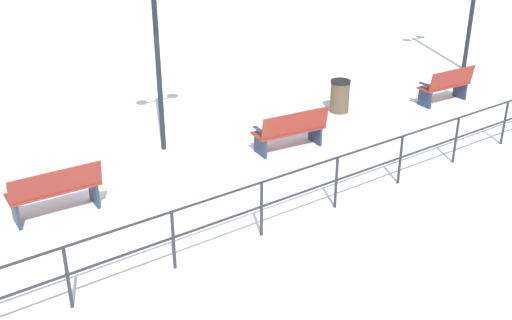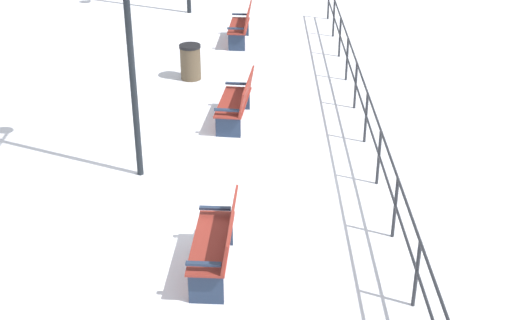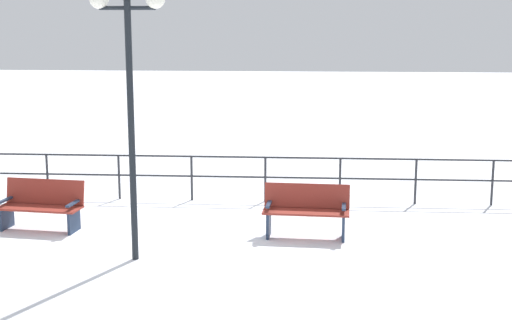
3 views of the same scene
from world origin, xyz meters
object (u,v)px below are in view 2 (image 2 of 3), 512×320
(bench_second, at_px, (238,101))
(bench_third, at_px, (217,242))
(bench_nearest, at_px, (242,25))
(trash_bin, at_px, (190,62))

(bench_second, relative_size, bench_third, 1.02)
(bench_nearest, height_order, trash_bin, bench_nearest)
(bench_third, height_order, trash_bin, bench_third)
(trash_bin, bearing_deg, bench_nearest, -113.19)
(trash_bin, bearing_deg, bench_second, 115.06)
(bench_third, bearing_deg, bench_nearest, -87.57)
(bench_nearest, relative_size, bench_second, 0.92)
(bench_second, distance_m, bench_third, 4.90)
(bench_nearest, bearing_deg, bench_third, 92.88)
(bench_nearest, bearing_deg, trash_bin, 70.44)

